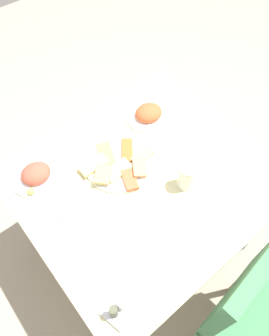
{
  "coord_description": "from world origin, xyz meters",
  "views": [
    {
      "loc": [
        0.5,
        0.54,
        1.87
      ],
      "look_at": [
        0.02,
        -0.05,
        0.77
      ],
      "focal_mm": 34.21,
      "sensor_mm": 36.0,
      "label": 1
    }
  ],
  "objects_px": {
    "soda_can": "(186,177)",
    "salad_plate_rice": "(36,175)",
    "dining_table": "(144,187)",
    "spoon": "(82,214)",
    "salad_plate_greens": "(149,114)",
    "pide_platter": "(119,164)",
    "condiment_caddy": "(118,310)",
    "fork": "(77,207)",
    "paper_napkin": "(80,211)",
    "dining_chair": "(257,315)"
  },
  "relations": [
    {
      "from": "paper_napkin",
      "to": "fork",
      "type": "bearing_deg",
      "value": -90.0
    },
    {
      "from": "salad_plate_greens",
      "to": "paper_napkin",
      "type": "distance_m",
      "value": 0.58
    },
    {
      "from": "soda_can",
      "to": "condiment_caddy",
      "type": "bearing_deg",
      "value": 22.54
    },
    {
      "from": "salad_plate_rice",
      "to": "dining_table",
      "type": "bearing_deg",
      "value": 140.99
    },
    {
      "from": "salad_plate_greens",
      "to": "spoon",
      "type": "distance_m",
      "value": 0.58
    },
    {
      "from": "pide_platter",
      "to": "spoon",
      "type": "relative_size",
      "value": 1.81
    },
    {
      "from": "pide_platter",
      "to": "spoon",
      "type": "height_order",
      "value": "pide_platter"
    },
    {
      "from": "salad_plate_greens",
      "to": "spoon",
      "type": "xyz_separation_m",
      "value": [
        0.54,
        0.23,
        -0.02
      ]
    },
    {
      "from": "soda_can",
      "to": "paper_napkin",
      "type": "relative_size",
      "value": 1.04
    },
    {
      "from": "dining_chair",
      "to": "soda_can",
      "type": "relative_size",
      "value": 7.44
    },
    {
      "from": "dining_chair",
      "to": "soda_can",
      "type": "height_order",
      "value": "dining_chair"
    },
    {
      "from": "pide_platter",
      "to": "salad_plate_greens",
      "type": "xyz_separation_m",
      "value": [
        -0.29,
        -0.14,
        0.01
      ]
    },
    {
      "from": "soda_can",
      "to": "condiment_caddy",
      "type": "relative_size",
      "value": 1.12
    },
    {
      "from": "dining_table",
      "to": "pide_platter",
      "type": "height_order",
      "value": "pide_platter"
    },
    {
      "from": "pide_platter",
      "to": "soda_can",
      "type": "xyz_separation_m",
      "value": [
        -0.15,
        0.25,
        0.05
      ]
    },
    {
      "from": "condiment_caddy",
      "to": "dining_table",
      "type": "bearing_deg",
      "value": -139.85
    },
    {
      "from": "salad_plate_greens",
      "to": "soda_can",
      "type": "xyz_separation_m",
      "value": [
        0.13,
        0.38,
        0.04
      ]
    },
    {
      "from": "dining_table",
      "to": "salad_plate_rice",
      "type": "xyz_separation_m",
      "value": [
        0.35,
        -0.29,
        0.1
      ]
    },
    {
      "from": "fork",
      "to": "soda_can",
      "type": "bearing_deg",
      "value": 156.55
    },
    {
      "from": "salad_plate_greens",
      "to": "dining_chair",
      "type": "bearing_deg",
      "value": 76.94
    },
    {
      "from": "dining_table",
      "to": "spoon",
      "type": "relative_size",
      "value": 5.88
    },
    {
      "from": "soda_can",
      "to": "paper_napkin",
      "type": "xyz_separation_m",
      "value": [
        0.4,
        -0.17,
        -0.06
      ]
    },
    {
      "from": "paper_napkin",
      "to": "dining_table",
      "type": "bearing_deg",
      "value": 172.17
    },
    {
      "from": "salad_plate_greens",
      "to": "pide_platter",
      "type": "bearing_deg",
      "value": 25.4
    },
    {
      "from": "pide_platter",
      "to": "salad_plate_greens",
      "type": "relative_size",
      "value": 1.45
    },
    {
      "from": "salad_plate_greens",
      "to": "condiment_caddy",
      "type": "bearing_deg",
      "value": 42.78
    },
    {
      "from": "salad_plate_greens",
      "to": "fork",
      "type": "xyz_separation_m",
      "value": [
        0.54,
        0.19,
        -0.02
      ]
    },
    {
      "from": "condiment_caddy",
      "to": "paper_napkin",
      "type": "bearing_deg",
      "value": -105.48
    },
    {
      "from": "fork",
      "to": "condiment_caddy",
      "type": "xyz_separation_m",
      "value": [
        0.11,
        0.4,
        0.02
      ]
    },
    {
      "from": "pide_platter",
      "to": "fork",
      "type": "distance_m",
      "value": 0.26
    },
    {
      "from": "salad_plate_rice",
      "to": "spoon",
      "type": "relative_size",
      "value": 1.22
    },
    {
      "from": "soda_can",
      "to": "fork",
      "type": "relative_size",
      "value": 0.67
    },
    {
      "from": "pide_platter",
      "to": "soda_can",
      "type": "height_order",
      "value": "soda_can"
    },
    {
      "from": "salad_plate_rice",
      "to": "paper_napkin",
      "type": "bearing_deg",
      "value": 101.77
    },
    {
      "from": "paper_napkin",
      "to": "dining_chair",
      "type": "bearing_deg",
      "value": 114.8
    },
    {
      "from": "dining_table",
      "to": "condiment_caddy",
      "type": "distance_m",
      "value": 0.55
    },
    {
      "from": "soda_can",
      "to": "condiment_caddy",
      "type": "distance_m",
      "value": 0.55
    },
    {
      "from": "spoon",
      "to": "pide_platter",
      "type": "bearing_deg",
      "value": -162.58
    },
    {
      "from": "paper_napkin",
      "to": "condiment_caddy",
      "type": "distance_m",
      "value": 0.4
    },
    {
      "from": "dining_chair",
      "to": "condiment_caddy",
      "type": "distance_m",
      "value": 0.59
    },
    {
      "from": "spoon",
      "to": "dining_table",
      "type": "bearing_deg",
      "value": 172.82
    },
    {
      "from": "dining_table",
      "to": "salad_plate_greens",
      "type": "relative_size",
      "value": 4.72
    },
    {
      "from": "fork",
      "to": "condiment_caddy",
      "type": "distance_m",
      "value": 0.42
    },
    {
      "from": "pide_platter",
      "to": "condiment_caddy",
      "type": "xyz_separation_m",
      "value": [
        0.36,
        0.46,
        0.01
      ]
    },
    {
      "from": "pide_platter",
      "to": "salad_plate_greens",
      "type": "bearing_deg",
      "value": -154.6
    },
    {
      "from": "salad_plate_rice",
      "to": "pide_platter",
      "type": "bearing_deg",
      "value": 150.68
    },
    {
      "from": "dining_table",
      "to": "dining_chair",
      "type": "distance_m",
      "value": 0.68
    },
    {
      "from": "fork",
      "to": "spoon",
      "type": "bearing_deg",
      "value": 92.02
    },
    {
      "from": "soda_can",
      "to": "salad_plate_rice",
      "type": "bearing_deg",
      "value": -42.63
    },
    {
      "from": "dining_chair",
      "to": "salad_plate_rice",
      "type": "distance_m",
      "value": 1.05
    }
  ]
}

